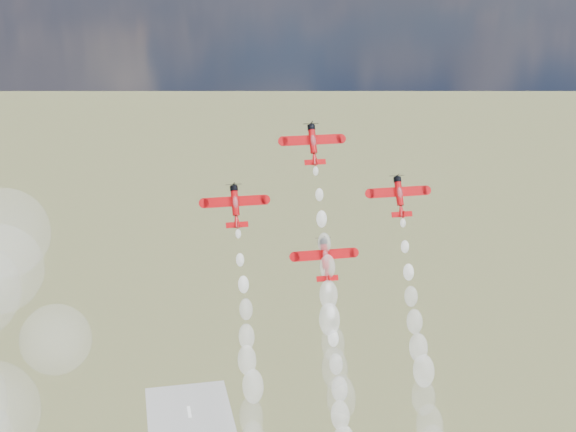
{
  "coord_description": "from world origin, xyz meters",
  "views": [
    {
      "loc": [
        -16.15,
        -124.71,
        154.39
      ],
      "look_at": [
        13.07,
        17.34,
        108.25
      ],
      "focal_mm": 50.0,
      "sensor_mm": 36.0,
      "label": 1
    }
  ],
  "objects_px": {
    "plane_lead": "(313,143)",
    "plane_right": "(399,195)",
    "plane_slot": "(325,259)",
    "plane_left": "(235,205)"
  },
  "relations": [
    {
      "from": "plane_lead",
      "to": "plane_left",
      "type": "relative_size",
      "value": 1.0
    },
    {
      "from": "plane_lead",
      "to": "plane_left",
      "type": "bearing_deg",
      "value": -161.52
    },
    {
      "from": "plane_left",
      "to": "plane_lead",
      "type": "bearing_deg",
      "value": 18.48
    },
    {
      "from": "plane_left",
      "to": "plane_slot",
      "type": "xyz_separation_m",
      "value": [
        16.06,
        -5.37,
        -9.88
      ]
    },
    {
      "from": "plane_left",
      "to": "plane_slot",
      "type": "relative_size",
      "value": 1.0
    },
    {
      "from": "plane_lead",
      "to": "plane_right",
      "type": "relative_size",
      "value": 1.0
    },
    {
      "from": "plane_lead",
      "to": "plane_right",
      "type": "height_order",
      "value": "plane_lead"
    },
    {
      "from": "plane_lead",
      "to": "plane_slot",
      "type": "height_order",
      "value": "plane_lead"
    },
    {
      "from": "plane_lead",
      "to": "plane_slot",
      "type": "bearing_deg",
      "value": -90.0
    },
    {
      "from": "plane_left",
      "to": "plane_right",
      "type": "xyz_separation_m",
      "value": [
        32.12,
        0.0,
        0.0
      ]
    }
  ]
}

